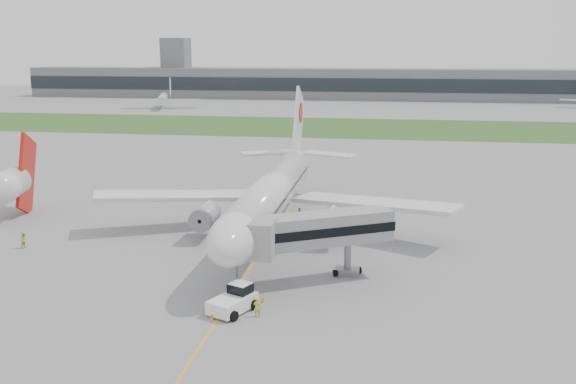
% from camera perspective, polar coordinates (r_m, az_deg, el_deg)
% --- Properties ---
extents(ground, '(600.00, 600.00, 0.00)m').
position_cam_1_polar(ground, '(79.45, -2.00, -4.74)').
color(ground, gray).
rests_on(ground, ground).
extents(apron_markings, '(70.00, 70.00, 0.04)m').
position_cam_1_polar(apron_markings, '(74.80, -2.74, -5.88)').
color(apron_markings, '#FDA116').
rests_on(apron_markings, ground).
extents(grass_strip, '(600.00, 50.00, 0.02)m').
position_cam_1_polar(grass_strip, '(196.33, 4.81, 5.76)').
color(grass_strip, '#2F5720').
rests_on(grass_strip, ground).
extents(terminal_building, '(320.00, 22.30, 14.00)m').
position_cam_1_polar(terminal_building, '(305.01, 6.47, 9.54)').
color(terminal_building, slate).
rests_on(terminal_building, ground).
extents(control_tower, '(12.00, 12.00, 56.00)m').
position_cam_1_polar(control_tower, '(324.62, -9.79, 8.39)').
color(control_tower, slate).
rests_on(control_tower, ground).
extents(airliner, '(48.13, 53.95, 17.88)m').
position_cam_1_polar(airliner, '(82.59, -1.37, 0.01)').
color(airliner, silver).
rests_on(airliner, ground).
extents(pushback_tug, '(4.55, 5.34, 2.39)m').
position_cam_1_polar(pushback_tug, '(60.34, -4.77, -9.48)').
color(pushback_tug, white).
rests_on(pushback_tug, ground).
extents(jet_bridge, '(14.95, 11.34, 7.41)m').
position_cam_1_polar(jet_bridge, '(65.77, 2.32, -3.50)').
color(jet_bridge, gray).
rests_on(jet_bridge, ground).
extents(safety_cone_left, '(0.44, 0.44, 0.60)m').
position_cam_1_polar(safety_cone_left, '(58.98, -6.77, -10.92)').
color(safety_cone_left, orange).
rests_on(safety_cone_left, ground).
extents(safety_cone_right, '(0.43, 0.43, 0.59)m').
position_cam_1_polar(safety_cone_right, '(62.26, -2.24, -9.52)').
color(safety_cone_right, orange).
rests_on(safety_cone_right, ground).
extents(ground_crew_near, '(0.73, 0.55, 1.79)m').
position_cam_1_polar(ground_crew_near, '(59.05, -2.76, -10.18)').
color(ground_crew_near, '#C1D723').
rests_on(ground_crew_near, ground).
extents(ground_crew_far, '(0.86, 1.04, 1.95)m').
position_cam_1_polar(ground_crew_far, '(84.38, -22.40, -3.98)').
color(ground_crew_far, gold).
rests_on(ground_crew_far, ground).
extents(neighbor_aircraft, '(6.21, 15.51, 12.51)m').
position_cam_1_polar(neighbor_aircraft, '(98.12, -23.62, 0.56)').
color(neighbor_aircraft, '#B1130A').
rests_on(neighbor_aircraft, ground).
extents(distant_aircraft_left, '(35.37, 33.08, 11.15)m').
position_cam_1_polar(distant_aircraft_left, '(261.68, -11.07, 7.32)').
color(distant_aircraft_left, silver).
rests_on(distant_aircraft_left, ground).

